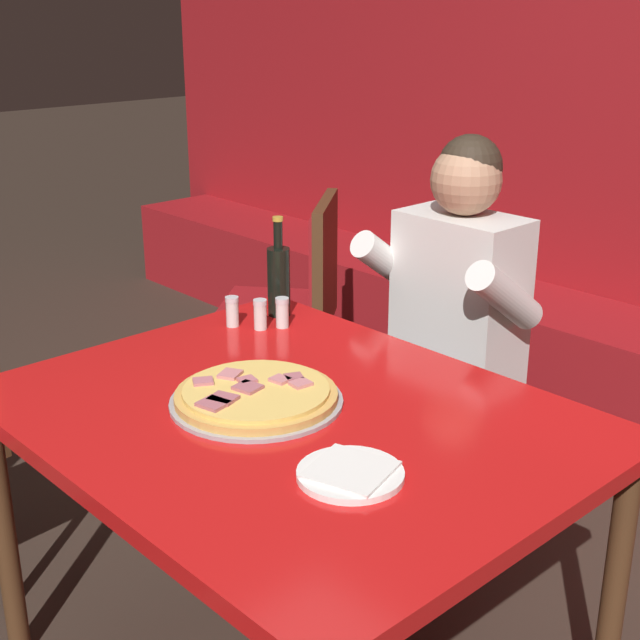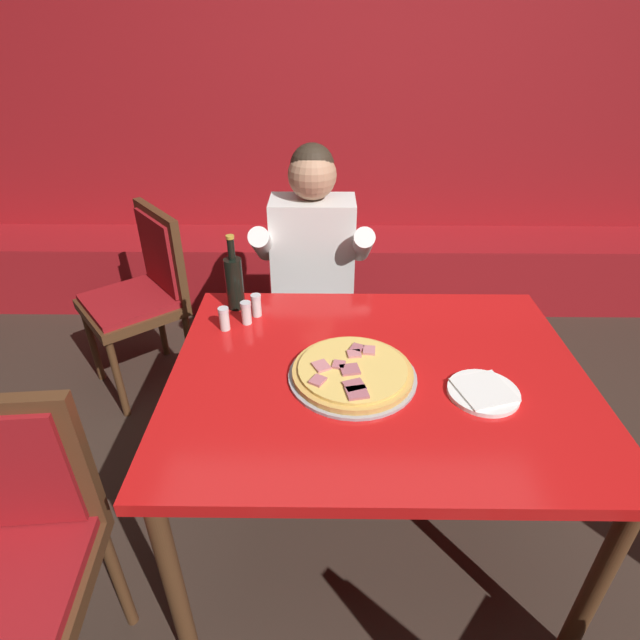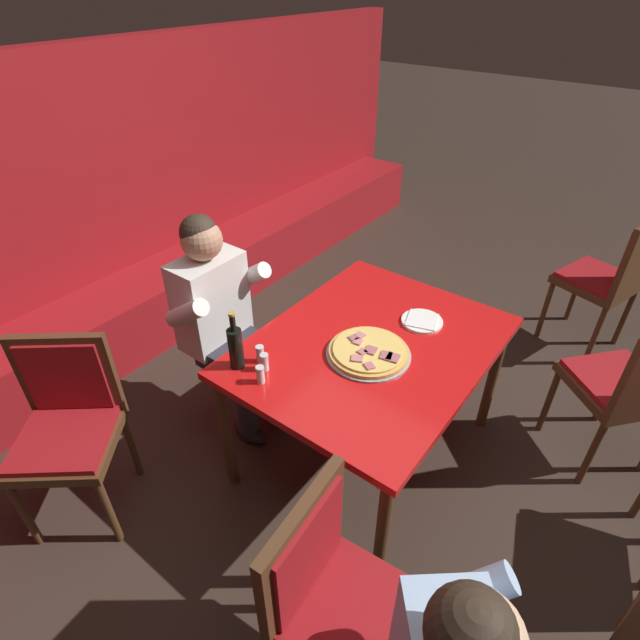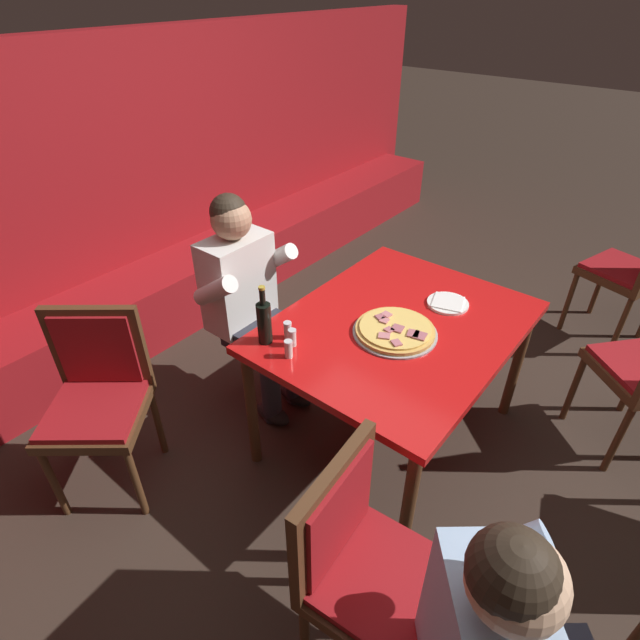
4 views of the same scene
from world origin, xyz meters
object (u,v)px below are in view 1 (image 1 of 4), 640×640
shaker_black_pepper (260,316)px  dining_chair_far_left (293,298)px  plate_white_paper (350,473)px  shaker_red_pepper_flakes (232,313)px  main_dining_table (291,441)px  beer_bottle (279,279)px  pizza (256,396)px  shaker_oregano (282,314)px  diner_seated_blue_shirt (440,328)px

shaker_black_pepper → dining_chair_far_left: (-0.63, 0.67, -0.25)m
plate_white_paper → shaker_red_pepper_flakes: bearing=157.0°
main_dining_table → shaker_red_pepper_flakes: size_ratio=15.13×
beer_bottle → dining_chair_far_left: bearing=135.9°
pizza → shaker_oregano: shaker_oregano is taller
shaker_black_pepper → dining_chair_far_left: bearing=133.1°
pizza → shaker_black_pepper: shaker_black_pepper is taller
shaker_oregano → dining_chair_far_left: 0.94m
plate_white_paper → dining_chair_far_left: dining_chair_far_left is taller
plate_white_paper → shaker_oregano: (-0.72, 0.45, 0.03)m
pizza → shaker_black_pepper: 0.49m
main_dining_table → diner_seated_blue_shirt: diner_seated_blue_shirt is taller
pizza → dining_chair_far_left: (-1.00, 0.99, -0.23)m
plate_white_paper → shaker_black_pepper: size_ratio=2.44×
beer_bottle → shaker_red_pepper_flakes: 0.17m
main_dining_table → dining_chair_far_left: (-1.08, 0.96, -0.14)m
dining_chair_far_left → shaker_red_pepper_flakes: bearing=-52.0°
plate_white_paper → diner_seated_blue_shirt: (-0.53, 0.91, -0.07)m
diner_seated_blue_shirt → plate_white_paper: bearing=-59.9°
dining_chair_far_left → shaker_oregano: bearing=-43.1°
diner_seated_blue_shirt → shaker_black_pepper: bearing=-113.8°
plate_white_paper → beer_bottle: 0.96m
main_dining_table → pizza: (-0.08, -0.03, 0.10)m
beer_bottle → dining_chair_far_left: 0.86m
main_dining_table → beer_bottle: beer_bottle is taller
shaker_oregano → dining_chair_far_left: (-0.66, 0.62, -0.25)m
diner_seated_blue_shirt → dining_chair_far_left: 0.88m
pizza → beer_bottle: beer_bottle is taller
main_dining_table → dining_chair_far_left: bearing=138.5°
pizza → shaker_black_pepper: size_ratio=4.61×
plate_white_paper → shaker_black_pepper: bearing=152.5°
pizza → shaker_black_pepper: (-0.37, 0.32, 0.02)m
shaker_oregano → dining_chair_far_left: dining_chair_far_left is taller
pizza → shaker_oregano: 0.50m
plate_white_paper → shaker_black_pepper: (-0.75, 0.39, 0.03)m
plate_white_paper → shaker_oregano: shaker_oregano is taller
plate_white_paper → dining_chair_far_left: (-1.38, 1.06, -0.22)m
shaker_black_pepper → shaker_red_pepper_flakes: same height
main_dining_table → shaker_oregano: bearing=141.3°
shaker_oregano → shaker_red_pepper_flakes: (-0.10, -0.10, 0.00)m
shaker_red_pepper_flakes → dining_chair_far_left: size_ratio=0.09×
beer_bottle → shaker_black_pepper: 0.15m
pizza → shaker_red_pepper_flakes: bearing=148.2°
diner_seated_blue_shirt → beer_bottle: bearing=-125.3°
beer_bottle → shaker_black_pepper: (0.06, -0.12, -0.07)m
main_dining_table → pizza: bearing=-159.0°
plate_white_paper → shaker_black_pepper: shaker_black_pepper is taller
beer_bottle → diner_seated_blue_shirt: size_ratio=0.23×
pizza → plate_white_paper: bearing=-11.4°
beer_bottle → shaker_black_pepper: beer_bottle is taller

